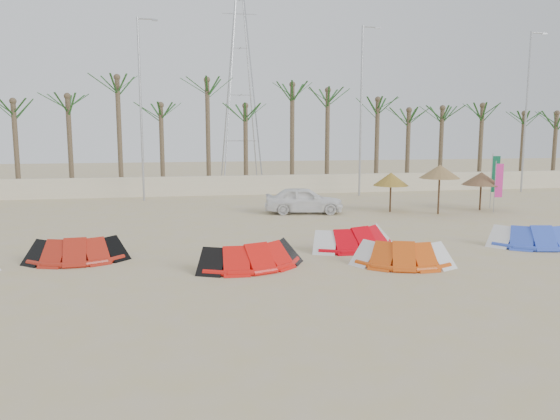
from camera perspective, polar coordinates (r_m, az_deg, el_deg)
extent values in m
plane|color=#B9A78E|center=(15.77, 4.04, -7.86)|extent=(120.00, 120.00, 0.00)
cube|color=beige|center=(37.03, -4.54, 2.60)|extent=(60.00, 0.30, 1.30)
cylinder|color=brown|center=(39.48, -25.60, 5.95)|extent=(0.32, 0.32, 6.50)
ellipsoid|color=#194719|center=(39.52, -25.91, 10.65)|extent=(4.00, 4.00, 2.40)
cylinder|color=brown|center=(38.15, -10.86, 6.56)|extent=(0.32, 0.32, 6.50)
ellipsoid|color=#194719|center=(38.19, -10.99, 11.44)|extent=(4.00, 4.00, 2.40)
cylinder|color=brown|center=(39.40, 3.95, 6.75)|extent=(0.32, 0.32, 6.50)
ellipsoid|color=#194719|center=(39.44, 4.00, 11.47)|extent=(4.00, 4.00, 2.40)
cylinder|color=brown|center=(43.00, 17.05, 6.54)|extent=(0.32, 0.32, 6.50)
ellipsoid|color=#194719|center=(43.04, 17.24, 10.87)|extent=(4.00, 4.00, 2.40)
cylinder|color=brown|center=(47.23, 25.74, 6.22)|extent=(0.32, 0.32, 6.50)
ellipsoid|color=#194719|center=(47.26, 25.99, 10.15)|extent=(4.00, 4.00, 2.40)
cylinder|color=#A5A8AD|center=(34.72, -14.33, 9.99)|extent=(0.14, 0.14, 11.00)
cylinder|color=#A5A8AD|center=(35.27, -13.81, 18.82)|extent=(1.00, 0.08, 0.08)
cube|color=#A5A8AD|center=(35.24, -12.95, 18.77)|extent=(0.35, 0.14, 0.10)
cylinder|color=#A5A8AD|center=(36.62, 8.45, 10.07)|extent=(0.14, 0.14, 11.00)
cylinder|color=#A5A8AD|center=(37.33, 9.41, 18.36)|extent=(1.00, 0.08, 0.08)
cube|color=#A5A8AD|center=(37.49, 10.16, 18.22)|extent=(0.35, 0.14, 0.10)
cylinder|color=#A5A8AD|center=(42.06, 24.32, 9.20)|extent=(0.14, 0.14, 11.00)
cylinder|color=#A5A8AD|center=(42.82, 25.35, 16.39)|extent=(1.00, 0.08, 0.08)
cube|color=#A5A8AD|center=(43.10, 25.90, 16.23)|extent=(0.35, 0.14, 0.10)
cylinder|color=#A51F12|center=(19.56, -20.47, -4.85)|extent=(2.94, 0.42, 0.20)
cube|color=black|center=(19.90, -24.20, -4.40)|extent=(0.68, 1.14, 0.40)
cube|color=black|center=(19.44, -16.60, -4.30)|extent=(0.68, 1.14, 0.40)
cylinder|color=red|center=(17.60, -2.93, -5.77)|extent=(3.16, 1.28, 0.20)
cube|color=black|center=(17.53, -7.79, -5.39)|extent=(0.93, 1.24, 0.40)
cube|color=black|center=(17.91, 1.72, -5.02)|extent=(0.93, 1.24, 0.40)
cylinder|color=red|center=(20.56, 7.85, -3.76)|extent=(3.11, 1.35, 0.20)
cube|color=silver|center=(20.22, 3.81, -3.47)|extent=(0.95, 1.24, 0.40)
cube|color=silver|center=(21.12, 11.55, -3.11)|extent=(0.95, 1.24, 0.40)
cylinder|color=#D44C0F|center=(18.22, 12.67, -5.48)|extent=(2.79, 1.10, 0.20)
cube|color=silver|center=(17.81, 8.71, -5.19)|extent=(0.92, 1.23, 0.40)
cube|color=silver|center=(18.81, 16.21, -4.70)|extent=(0.92, 1.23, 0.40)
cylinder|color=blue|center=(22.85, 25.25, -3.26)|extent=(3.22, 0.89, 0.20)
cube|color=white|center=(22.09, 22.03, -3.05)|extent=(0.82, 1.20, 0.40)
cylinder|color=#4C331E|center=(29.83, 11.47, 1.73)|extent=(0.10, 0.10, 2.02)
cone|color=#A8812F|center=(29.75, 11.52, 3.19)|extent=(1.89, 1.89, 0.70)
cylinder|color=#4C331E|center=(29.65, 16.27, 1.97)|extent=(0.10, 0.10, 2.49)
cone|color=#9F7B49|center=(29.56, 16.35, 3.89)|extent=(2.09, 2.09, 0.70)
cylinder|color=#4C331E|center=(31.81, 20.23, 1.76)|extent=(0.10, 0.10, 1.99)
cone|color=brown|center=(31.74, 20.30, 3.10)|extent=(2.10, 2.10, 0.70)
cylinder|color=#A5A8AD|center=(31.14, 21.53, 2.27)|extent=(0.04, 0.04, 2.76)
cube|color=#D92C8E|center=(31.23, 21.90, 2.87)|extent=(0.42, 0.06, 1.79)
cylinder|color=#A5A8AD|center=(32.71, 21.21, 2.86)|extent=(0.04, 0.04, 3.10)
cube|color=#0D5B3A|center=(32.80, 21.58, 3.51)|extent=(0.41, 0.12, 2.02)
imported|color=white|center=(28.85, 2.52, 1.05)|extent=(4.34, 2.34, 1.40)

